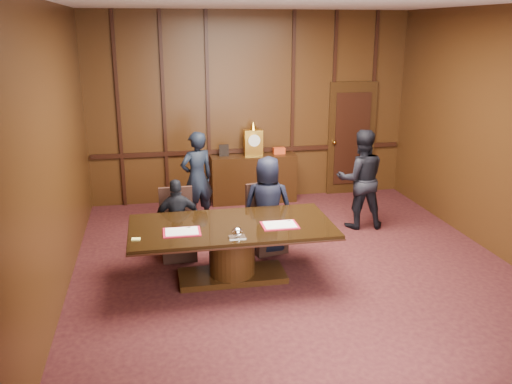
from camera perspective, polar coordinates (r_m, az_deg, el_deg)
room at (r=7.01m, az=5.03°, el=4.81°), size 7.00×7.04×3.50m
sideboard at (r=10.24m, az=-0.28°, el=1.64°), size 1.60×0.45×1.54m
conference_table at (r=7.07m, az=-2.56°, el=-5.35°), size 2.62×1.32×0.76m
folder_left at (r=6.77m, az=-7.82°, el=-4.17°), size 0.47×0.34×0.02m
folder_right at (r=6.94m, az=2.51°, el=-3.49°), size 0.46×0.33×0.02m
inkstand at (r=6.54m, az=-2.01°, el=-4.36°), size 0.20×0.14×0.12m
notepad at (r=6.64m, az=-12.53°, el=-4.86°), size 0.11×0.08×0.01m
chair_left at (r=7.90m, az=-8.19°, el=-4.74°), size 0.50×0.50×0.99m
chair_right at (r=8.05m, az=1.06°, el=-4.13°), size 0.58×0.58×0.99m
signatory_left at (r=7.73m, az=-8.24°, el=-2.91°), size 0.71×0.33×1.18m
signatory_right at (r=7.84m, az=1.24°, el=-1.41°), size 0.80×0.62×1.44m
witness_left at (r=9.04m, az=-6.23°, el=1.44°), size 0.67×0.56×1.58m
witness_right at (r=9.00m, az=10.96°, el=1.34°), size 0.86×0.71×1.64m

